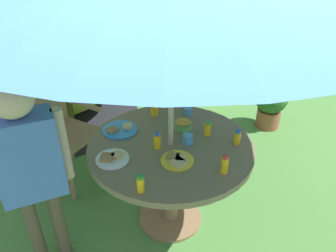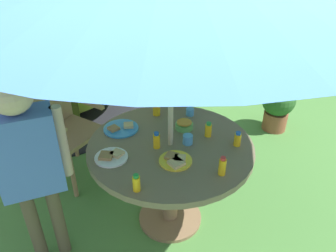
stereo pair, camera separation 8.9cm
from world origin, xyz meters
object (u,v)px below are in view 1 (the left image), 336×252
(plate_mid_right, at_px, (177,160))
(juice_bottle_mid_left, at_px, (141,184))
(plate_front_edge, at_px, (112,158))
(potted_plant, at_px, (271,102))
(child_in_blue_shirt, at_px, (28,157))
(plate_far_left, at_px, (120,129))
(cup_far, at_px, (188,111))
(juice_bottle_far_right, at_px, (208,129))
(garden_table, at_px, (171,159))
(dome_tent, at_px, (37,46))
(juice_bottle_near_right, at_px, (237,137))
(juice_bottle_center_front, at_px, (154,108))
(juice_bottle_center_back, at_px, (157,141))
(snack_bowl, at_px, (183,124))
(child_in_grey_shirt, at_px, (170,93))
(juice_bottle_near_left, at_px, (225,165))
(cup_near, at_px, (188,139))
(wooden_chair, at_px, (55,120))

(plate_mid_right, relative_size, juice_bottle_mid_left, 1.89)
(plate_front_edge, bearing_deg, juice_bottle_mid_left, -76.21)
(plate_front_edge, bearing_deg, potted_plant, 25.45)
(child_in_blue_shirt, height_order, plate_front_edge, child_in_blue_shirt)
(plate_far_left, relative_size, cup_far, 4.05)
(juice_bottle_far_right, distance_m, juice_bottle_mid_left, 0.73)
(garden_table, distance_m, plate_mid_right, 0.25)
(dome_tent, relative_size, plate_front_edge, 10.88)
(juice_bottle_near_right, bearing_deg, garden_table, 159.70)
(child_in_blue_shirt, relative_size, plate_front_edge, 6.45)
(juice_bottle_center_front, bearing_deg, juice_bottle_center_back, -106.57)
(plate_mid_right, height_order, plate_far_left, same)
(juice_bottle_far_right, bearing_deg, plate_front_edge, -176.68)
(snack_bowl, xyz_separation_m, juice_bottle_far_right, (0.13, -0.15, 0.02))
(child_in_grey_shirt, relative_size, juice_bottle_near_left, 8.95)
(plate_mid_right, distance_m, juice_bottle_near_right, 0.46)
(dome_tent, xyz_separation_m, cup_near, (0.88, -2.21, -0.09))
(plate_far_left, bearing_deg, juice_bottle_mid_left, -93.88)
(plate_front_edge, bearing_deg, plate_mid_right, -24.01)
(plate_far_left, bearing_deg, dome_tent, 104.45)
(potted_plant, distance_m, plate_far_left, 2.01)
(wooden_chair, relative_size, child_in_grey_shirt, 0.95)
(juice_bottle_near_right, relative_size, juice_bottle_far_right, 0.96)
(garden_table, bearing_deg, child_in_blue_shirt, -176.91)
(child_in_blue_shirt, distance_m, juice_bottle_center_front, 1.04)
(juice_bottle_center_back, relative_size, cup_near, 1.74)
(wooden_chair, xyz_separation_m, potted_plant, (2.30, 0.04, -0.28))
(child_in_blue_shirt, bearing_deg, juice_bottle_near_left, -21.08)
(child_in_grey_shirt, xyz_separation_m, plate_front_edge, (-0.71, -0.79, 0.02))
(plate_far_left, relative_size, juice_bottle_far_right, 2.33)
(juice_bottle_far_right, bearing_deg, child_in_blue_shirt, -177.12)
(juice_bottle_near_left, height_order, juice_bottle_center_back, juice_bottle_near_left)
(snack_bowl, height_order, juice_bottle_mid_left, juice_bottle_mid_left)
(child_in_grey_shirt, height_order, juice_bottle_center_front, child_in_grey_shirt)
(snack_bowl, height_order, plate_front_edge, snack_bowl)
(garden_table, bearing_deg, juice_bottle_center_back, -174.66)
(juice_bottle_near_right, relative_size, cup_near, 1.54)
(child_in_grey_shirt, xyz_separation_m, cup_near, (-0.18, -0.79, 0.04))
(potted_plant, bearing_deg, juice_bottle_near_right, -136.87)
(garden_table, distance_m, snack_bowl, 0.28)
(child_in_blue_shirt, height_order, cup_far, child_in_blue_shirt)
(garden_table, xyz_separation_m, cup_far, (0.28, 0.33, 0.16))
(wooden_chair, height_order, plate_far_left, wooden_chair)
(juice_bottle_center_back, bearing_deg, plate_front_edge, -176.33)
(plate_far_left, bearing_deg, cup_far, 3.67)
(juice_bottle_near_left, height_order, juice_bottle_near_right, juice_bottle_near_left)
(plate_front_edge, bearing_deg, juice_bottle_center_back, 3.67)
(juice_bottle_near_right, distance_m, cup_far, 0.51)
(juice_bottle_near_right, bearing_deg, juice_bottle_center_back, 164.32)
(juice_bottle_near_left, xyz_separation_m, juice_bottle_far_right, (0.10, 0.41, -0.01))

